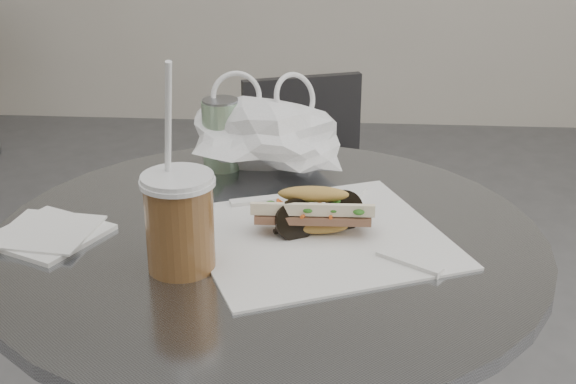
# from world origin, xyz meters

# --- Properties ---
(chair_far) EXTENTS (0.40, 0.42, 0.72)m
(chair_far) POSITION_xyz_m (0.04, 0.99, 0.32)
(chair_far) COLOR #2B2B2E
(chair_far) RESTS_ON ground
(sandwich_paper) EXTENTS (0.42, 0.41, 0.00)m
(sandwich_paper) POSITION_xyz_m (0.07, 0.20, 0.74)
(sandwich_paper) COLOR white
(sandwich_paper) RESTS_ON cafe_table
(banh_mi) EXTENTS (0.19, 0.08, 0.07)m
(banh_mi) POSITION_xyz_m (0.06, 0.21, 0.77)
(banh_mi) COLOR tan
(banh_mi) RESTS_ON sandwich_paper
(iced_coffee) EXTENTS (0.09, 0.09, 0.27)m
(iced_coffee) POSITION_xyz_m (-0.10, 0.10, 0.81)
(iced_coffee) COLOR brown
(iced_coffee) RESTS_ON cafe_table
(sunglasses) EXTENTS (0.13, 0.08, 0.06)m
(sunglasses) POSITION_xyz_m (0.07, 0.21, 0.76)
(sunglasses) COLOR black
(sunglasses) RESTS_ON cafe_table
(plastic_bag) EXTENTS (0.29, 0.26, 0.12)m
(plastic_bag) POSITION_xyz_m (-0.03, 0.44, 0.80)
(plastic_bag) COLOR white
(plastic_bag) RESTS_ON cafe_table
(napkin_stack) EXTENTS (0.18, 0.18, 0.01)m
(napkin_stack) POSITION_xyz_m (-0.30, 0.17, 0.74)
(napkin_stack) COLOR white
(napkin_stack) RESTS_ON cafe_table
(drink_can) EXTENTS (0.06, 0.06, 0.12)m
(drink_can) POSITION_xyz_m (-0.10, 0.45, 0.80)
(drink_can) COLOR #5A9A5B
(drink_can) RESTS_ON cafe_table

